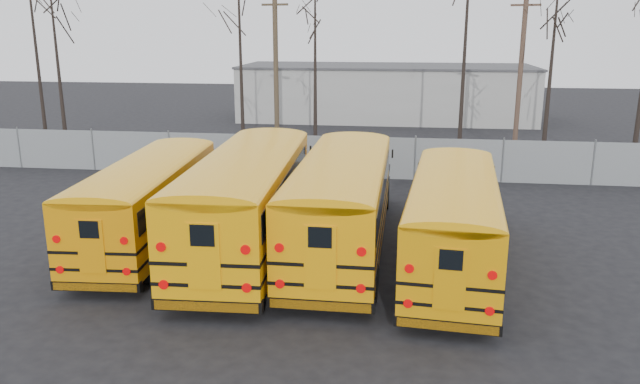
# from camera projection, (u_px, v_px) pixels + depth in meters

# --- Properties ---
(ground) EXTENTS (120.00, 120.00, 0.00)m
(ground) POSITION_uv_depth(u_px,v_px,m) (284.00, 271.00, 18.52)
(ground) COLOR black
(ground) RESTS_ON ground
(fence) EXTENTS (40.00, 0.04, 2.00)m
(fence) POSITION_uv_depth(u_px,v_px,m) (330.00, 157.00, 29.75)
(fence) COLOR gray
(fence) RESTS_ON ground
(distant_building) EXTENTS (22.00, 8.00, 4.00)m
(distant_building) POSITION_uv_depth(u_px,v_px,m) (386.00, 93.00, 48.39)
(distant_building) COLOR #A6A5A1
(distant_building) RESTS_ON ground
(bus_a) EXTENTS (3.02, 10.51, 2.91)m
(bus_a) POSITION_uv_depth(u_px,v_px,m) (150.00, 194.00, 20.43)
(bus_a) COLOR black
(bus_a) RESTS_ON ground
(bus_b) EXTENTS (3.18, 11.95, 3.32)m
(bus_b) POSITION_uv_depth(u_px,v_px,m) (249.00, 192.00, 19.74)
(bus_b) COLOR black
(bus_b) RESTS_ON ground
(bus_c) EXTENTS (2.73, 11.51, 3.21)m
(bus_c) POSITION_uv_depth(u_px,v_px,m) (343.00, 195.00, 19.64)
(bus_c) COLOR black
(bus_c) RESTS_ON ground
(bus_d) EXTENTS (3.32, 10.71, 2.95)m
(bus_d) POSITION_uv_depth(u_px,v_px,m) (453.00, 213.00, 18.26)
(bus_d) COLOR black
(bus_d) RESTS_ON ground
(utility_pole_left) EXTENTS (1.53, 0.51, 8.73)m
(utility_pole_left) POSITION_uv_depth(u_px,v_px,m) (276.00, 74.00, 34.37)
(utility_pole_left) COLOR #483A28
(utility_pole_left) RESTS_ON ground
(utility_pole_right) EXTENTS (1.52, 0.50, 8.68)m
(utility_pole_right) POSITION_uv_depth(u_px,v_px,m) (520.00, 76.00, 33.45)
(utility_pole_right) COLOR #4F3A2D
(utility_pole_right) RESTS_ON ground
(tree_0) EXTENTS (0.26, 0.26, 12.15)m
(tree_0) POSITION_uv_depth(u_px,v_px,m) (35.00, 44.00, 34.81)
(tree_0) COLOR black
(tree_0) RESTS_ON ground
(tree_1) EXTENTS (0.26, 0.26, 9.24)m
(tree_1) POSITION_uv_depth(u_px,v_px,m) (59.00, 72.00, 33.65)
(tree_1) COLOR black
(tree_1) RESTS_ON ground
(tree_2) EXTENTS (0.26, 0.26, 10.94)m
(tree_2) POSITION_uv_depth(u_px,v_px,m) (241.00, 57.00, 32.40)
(tree_2) COLOR black
(tree_2) RESTS_ON ground
(tree_3) EXTENTS (0.26, 0.26, 9.48)m
(tree_3) POSITION_uv_depth(u_px,v_px,m) (315.00, 69.00, 34.10)
(tree_3) COLOR black
(tree_3) RESTS_ON ground
(tree_4) EXTENTS (0.26, 0.26, 12.68)m
(tree_4) POSITION_uv_depth(u_px,v_px,m) (465.00, 40.00, 32.96)
(tree_4) COLOR black
(tree_4) RESTS_ON ground
(tree_5) EXTENTS (0.26, 0.26, 9.08)m
(tree_5) POSITION_uv_depth(u_px,v_px,m) (550.00, 78.00, 30.65)
(tree_5) COLOR black
(tree_5) RESTS_ON ground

